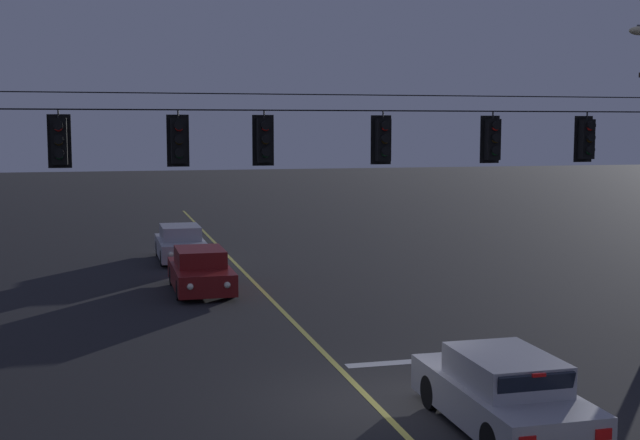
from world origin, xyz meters
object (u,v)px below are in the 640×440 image
traffic_light_leftmost (59,141)px  car_waiting_near_lane (503,394)px  car_oncoming_lead (201,271)px  traffic_light_rightmost (493,139)px  traffic_light_far_right (587,139)px  traffic_light_left_inner (179,141)px  traffic_light_right_inner (383,140)px  car_oncoming_trailing (181,244)px  traffic_light_centre (264,140)px

traffic_light_leftmost → car_waiting_near_lane: (7.60, -5.10, -4.40)m
car_waiting_near_lane → car_oncoming_lead: 14.66m
traffic_light_leftmost → car_waiting_near_lane: 10.16m
traffic_light_rightmost → traffic_light_far_right: bearing=0.0°
traffic_light_left_inner → car_oncoming_lead: traffic_light_left_inner is taller
traffic_light_left_inner → car_waiting_near_lane: traffic_light_left_inner is taller
traffic_light_right_inner → car_waiting_near_lane: traffic_light_right_inner is taller
traffic_light_left_inner → car_oncoming_trailing: (1.39, 15.79, -4.40)m
traffic_light_rightmost → car_waiting_near_lane: size_ratio=0.28×
traffic_light_rightmost → car_oncoming_trailing: traffic_light_rightmost is taller
traffic_light_leftmost → traffic_light_far_right: size_ratio=1.00×
traffic_light_left_inner → car_oncoming_lead: bearing=81.0°
traffic_light_leftmost → traffic_light_right_inner: bearing=0.0°
car_waiting_near_lane → car_oncoming_trailing: (-3.76, 20.89, -0.00)m
traffic_light_far_right → traffic_light_left_inner: bearing=180.0°
traffic_light_leftmost → traffic_light_rightmost: bearing=0.0°
traffic_light_rightmost → car_waiting_near_lane: 7.08m
traffic_light_right_inner → traffic_light_leftmost: bearing=180.0°
traffic_light_left_inner → traffic_light_rightmost: same height
car_oncoming_trailing → traffic_light_far_right: bearing=-62.0°
car_waiting_near_lane → car_oncoming_lead: same height
traffic_light_centre → car_waiting_near_lane: size_ratio=0.28×
traffic_light_centre → car_oncoming_trailing: (-0.47, 15.79, -4.40)m
traffic_light_leftmost → traffic_light_left_inner: (2.45, 0.00, 0.00)m
traffic_light_centre → car_oncoming_trailing: traffic_light_centre is taller
traffic_light_leftmost → traffic_light_right_inner: same height
traffic_light_left_inner → traffic_light_centre: (1.87, 0.00, 0.00)m
traffic_light_rightmost → car_waiting_near_lane: bearing=-113.0°
traffic_light_rightmost → car_oncoming_trailing: size_ratio=0.28×
traffic_light_rightmost → car_oncoming_lead: size_ratio=0.28×
traffic_light_left_inner → car_oncoming_trailing: traffic_light_left_inner is taller
traffic_light_left_inner → car_oncoming_trailing: 16.45m
traffic_light_centre → car_oncoming_trailing: bearing=91.7°
traffic_light_right_inner → car_oncoming_lead: traffic_light_right_inner is taller
traffic_light_leftmost → car_oncoming_lead: traffic_light_leftmost is taller
traffic_light_far_right → car_waiting_near_lane: bearing=-132.3°
traffic_light_right_inner → car_waiting_near_lane: size_ratio=0.28×
traffic_light_centre → traffic_light_right_inner: bearing=0.0°
traffic_light_rightmost → car_waiting_near_lane: (-2.17, -5.10, -4.40)m
traffic_light_left_inner → traffic_light_rightmost: size_ratio=1.00×
traffic_light_rightmost → car_oncoming_lead: (-5.89, 9.08, -4.40)m
traffic_light_rightmost → traffic_light_left_inner: bearing=180.0°
car_oncoming_lead → traffic_light_far_right: bearing=-47.3°
traffic_light_leftmost → car_oncoming_lead: size_ratio=0.28×
traffic_light_far_right → car_oncoming_lead: 13.11m
car_waiting_near_lane → car_oncoming_trailing: same height
traffic_light_right_inner → traffic_light_far_right: 5.19m
traffic_light_left_inner → traffic_light_right_inner: same height
traffic_light_left_inner → traffic_light_far_right: same height
traffic_light_leftmost → car_oncoming_lead: bearing=66.9°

